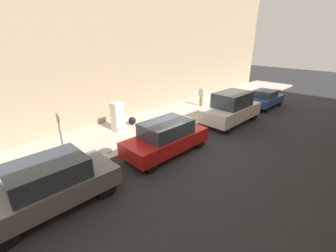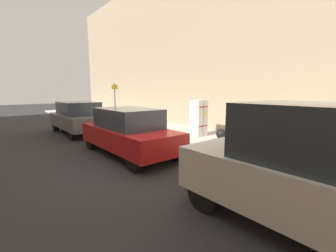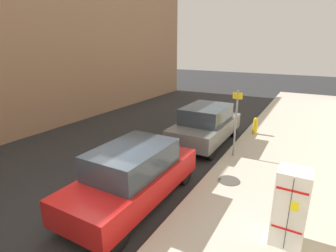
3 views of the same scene
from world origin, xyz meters
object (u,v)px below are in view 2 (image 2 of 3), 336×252
(trash_bag, at_px, (221,134))
(parked_suv_gray, at_px, (79,117))
(parked_suv_red, at_px, (129,131))
(fire_hydrant, at_px, (96,117))
(parked_van_white, at_px, (325,173))
(street_sign_post, at_px, (115,104))
(discarded_refrigerator, at_px, (199,118))

(trash_bag, xyz_separation_m, parked_suv_gray, (4.25, -6.51, 0.51))
(parked_suv_gray, relative_size, parked_suv_red, 0.98)
(fire_hydrant, xyz_separation_m, parked_van_white, (1.80, 13.73, 0.49))
(street_sign_post, height_order, parked_suv_red, street_sign_post)
(parked_suv_red, bearing_deg, street_sign_post, -110.70)
(fire_hydrant, height_order, parked_van_white, parked_van_white)
(street_sign_post, bearing_deg, parked_suv_gray, -35.05)
(fire_hydrant, xyz_separation_m, trash_bag, (-2.44, 8.54, -0.18))
(discarded_refrigerator, bearing_deg, fire_hydrant, -73.15)
(parked_suv_red, xyz_separation_m, parked_van_white, (0.00, 6.19, 0.20))
(trash_bag, bearing_deg, street_sign_post, -64.11)
(parked_suv_gray, xyz_separation_m, parked_suv_red, (0.00, 5.51, -0.03))
(trash_bag, distance_m, parked_suv_red, 4.39)
(street_sign_post, height_order, trash_bag, street_sign_post)
(discarded_refrigerator, distance_m, fire_hydrant, 7.66)
(discarded_refrigerator, xyz_separation_m, parked_suv_red, (4.02, 0.23, -0.16))
(parked_suv_red, bearing_deg, parked_suv_gray, -90.00)
(street_sign_post, xyz_separation_m, parked_suv_gray, (1.65, -1.16, -0.71))
(discarded_refrigerator, relative_size, street_sign_post, 0.67)
(discarded_refrigerator, height_order, parked_suv_red, discarded_refrigerator)
(parked_suv_gray, xyz_separation_m, parked_van_white, (0.00, 11.70, 0.17))
(parked_suv_red, distance_m, parked_van_white, 6.19)
(street_sign_post, height_order, parked_suv_gray, street_sign_post)
(parked_suv_gray, bearing_deg, street_sign_post, 144.95)
(trash_bag, xyz_separation_m, parked_van_white, (4.25, 5.19, 0.67))
(discarded_refrigerator, distance_m, parked_suv_red, 4.03)
(street_sign_post, bearing_deg, parked_van_white, 81.12)
(trash_bag, height_order, parked_van_white, parked_van_white)
(parked_suv_gray, bearing_deg, parked_van_white, 90.00)
(fire_hydrant, bearing_deg, trash_bag, 105.96)
(street_sign_post, relative_size, parked_suv_red, 0.58)
(parked_suv_gray, bearing_deg, parked_suv_red, 90.00)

